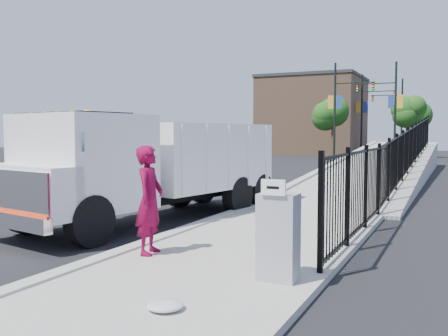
% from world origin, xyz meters
% --- Properties ---
extents(ground, '(120.00, 120.00, 0.00)m').
position_xyz_m(ground, '(0.00, 0.00, 0.00)').
color(ground, black).
rests_on(ground, ground).
extents(sidewalk, '(3.55, 12.00, 0.12)m').
position_xyz_m(sidewalk, '(1.93, -2.00, 0.06)').
color(sidewalk, '#9E998E').
rests_on(sidewalk, ground).
extents(curb, '(0.30, 12.00, 0.16)m').
position_xyz_m(curb, '(0.00, -2.00, 0.08)').
color(curb, '#ADAAA3').
rests_on(curb, ground).
extents(ramp, '(3.95, 24.06, 3.19)m').
position_xyz_m(ramp, '(2.12, 16.00, 0.00)').
color(ramp, '#9E998E').
rests_on(ramp, ground).
extents(iron_fence, '(0.10, 28.00, 1.80)m').
position_xyz_m(iron_fence, '(3.55, 12.00, 0.90)').
color(iron_fence, black).
rests_on(iron_fence, ground).
extents(truck, '(3.97, 8.16, 2.68)m').
position_xyz_m(truck, '(-1.62, 1.14, 1.51)').
color(truck, black).
rests_on(truck, ground).
extents(worker, '(0.60, 0.77, 1.89)m').
position_xyz_m(worker, '(0.56, -2.09, 1.07)').
color(worker, maroon).
rests_on(worker, sidewalk).
extents(utility_cabinet, '(0.55, 0.40, 1.25)m').
position_xyz_m(utility_cabinet, '(3.10, -2.63, 0.75)').
color(utility_cabinet, gray).
rests_on(utility_cabinet, sidewalk).
extents(arrow_sign, '(0.35, 0.04, 0.22)m').
position_xyz_m(arrow_sign, '(3.10, -2.85, 1.48)').
color(arrow_sign, white).
rests_on(arrow_sign, utility_cabinet).
extents(debris, '(0.45, 0.45, 0.11)m').
position_xyz_m(debris, '(2.28, -4.36, 0.18)').
color(debris, silver).
rests_on(debris, sidewalk).
extents(light_pole_0, '(3.77, 0.22, 8.00)m').
position_xyz_m(light_pole_0, '(-3.65, 32.10, 4.36)').
color(light_pole_0, black).
rests_on(light_pole_0, ground).
extents(light_pole_1, '(3.78, 0.22, 8.00)m').
position_xyz_m(light_pole_1, '(0.36, 33.40, 4.36)').
color(light_pole_1, black).
rests_on(light_pole_1, ground).
extents(light_pole_2, '(3.78, 0.22, 8.00)m').
position_xyz_m(light_pole_2, '(-3.05, 41.34, 4.36)').
color(light_pole_2, black).
rests_on(light_pole_2, ground).
extents(light_pole_3, '(3.78, 0.22, 8.00)m').
position_xyz_m(light_pole_3, '(-0.46, 46.89, 4.36)').
color(light_pole_3, black).
rests_on(light_pole_3, ground).
extents(tree_0, '(2.73, 2.73, 5.36)m').
position_xyz_m(tree_0, '(-4.62, 34.64, 3.95)').
color(tree_0, '#382314').
rests_on(tree_0, ground).
extents(tree_1, '(2.32, 2.32, 5.16)m').
position_xyz_m(tree_1, '(1.23, 38.28, 3.92)').
color(tree_1, '#382314').
rests_on(tree_1, ground).
extents(tree_2, '(2.39, 2.39, 5.20)m').
position_xyz_m(tree_2, '(-5.42, 48.00, 3.93)').
color(tree_2, '#382314').
rests_on(tree_2, ground).
extents(building, '(10.00, 10.00, 8.00)m').
position_xyz_m(building, '(-9.00, 44.00, 4.00)').
color(building, '#8C664C').
rests_on(building, ground).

